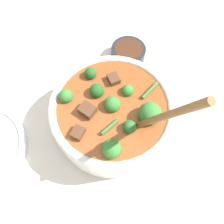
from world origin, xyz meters
name	(u,v)px	position (x,y,z in m)	size (l,w,h in m)	color
ground_plane	(112,123)	(0.00, 0.00, 0.00)	(4.00, 4.00, 0.00)	silver
stew_bowl	(112,114)	(0.00, 0.00, 0.05)	(0.26, 0.25, 0.27)	white
condiment_bowl	(128,53)	(-0.02, 0.20, 0.02)	(0.09, 0.09, 0.04)	#232833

